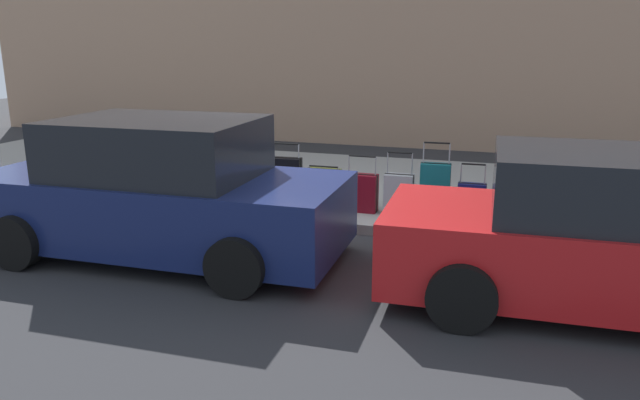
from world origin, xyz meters
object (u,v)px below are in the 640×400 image
suitcase_silver_4 (399,194)px  suitcase_maroon_5 (362,193)px  suitcase_teal_3 (435,191)px  parked_car_red_0 (612,238)px  suitcase_olive_6 (324,189)px  suitcase_black_7 (285,182)px  parked_car_navy_1 (161,193)px  suitcase_navy_2 (471,201)px  suitcase_red_1 (508,204)px  bollard_post (153,171)px  suitcase_red_8 (252,183)px  suitcase_black_0 (544,208)px  fire_hydrant (198,171)px

suitcase_silver_4 → suitcase_maroon_5: 0.54m
suitcase_teal_3 → parked_car_red_0: bearing=132.3°
suitcase_teal_3 → suitcase_olive_6: suitcase_teal_3 is taller
suitcase_black_7 → parked_car_navy_1: bearing=70.4°
suitcase_navy_2 → parked_car_red_0: size_ratio=0.18×
suitcase_red_1 → parked_car_navy_1: 4.57m
suitcase_olive_6 → bollard_post: bollard_post is taller
suitcase_navy_2 → suitcase_black_7: size_ratio=0.83×
suitcase_red_1 → suitcase_navy_2: 0.49m
suitcase_red_1 → suitcase_silver_4: size_ratio=0.84×
suitcase_black_7 → suitcase_teal_3: bearing=-179.2°
suitcase_navy_2 → parked_car_red_0: (-1.47, 2.23, 0.33)m
suitcase_red_8 → bollard_post: (1.63, 0.23, 0.12)m
suitcase_olive_6 → parked_car_navy_1: size_ratio=0.14×
parked_car_navy_1 → bollard_post: bearing=-54.2°
suitcase_teal_3 → suitcase_black_7: size_ratio=1.13×
suitcase_black_0 → fire_hydrant: (5.17, -0.03, 0.15)m
suitcase_black_0 → suitcase_teal_3: size_ratio=0.78×
suitcase_black_0 → suitcase_teal_3: 1.46m
suitcase_red_8 → parked_car_navy_1: parked_car_navy_1 is taller
suitcase_silver_4 → parked_car_red_0: bearing=138.3°
suitcase_maroon_5 → suitcase_olive_6: 0.58m
suitcase_red_1 → suitcase_red_8: 3.81m
suitcase_silver_4 → bollard_post: size_ratio=1.12×
suitcase_maroon_5 → parked_car_navy_1: size_ratio=0.19×
suitcase_navy_2 → suitcase_teal_3: (0.50, 0.06, 0.13)m
suitcase_navy_2 → bollard_post: size_ratio=0.99×
suitcase_red_1 → bollard_post: size_ratio=0.94×
suitcase_red_1 → bollard_post: (5.44, 0.19, 0.13)m
suitcase_navy_2 → fire_hydrant: bearing=0.9°
suitcase_red_1 → suitcase_black_7: suitcase_black_7 is taller
suitcase_maroon_5 → bollard_post: suitcase_maroon_5 is taller
suitcase_navy_2 → suitcase_black_7: bearing=2.0°
suitcase_teal_3 → parked_car_navy_1: (2.99, 2.17, 0.25)m
suitcase_red_1 → suitcase_silver_4: (1.50, -0.01, 0.02)m
suitcase_black_0 → suitcase_navy_2: bearing=-5.5°
suitcase_red_8 → fire_hydrant: size_ratio=0.99×
bollard_post → parked_car_red_0: parked_car_red_0 is taller
suitcase_black_0 → suitcase_silver_4: size_ratio=0.93×
parked_car_red_0 → suitcase_red_8: bearing=-25.1°
suitcase_silver_4 → fire_hydrant: size_ratio=1.11×
bollard_post → parked_car_navy_1: parked_car_navy_1 is taller
suitcase_olive_6 → suitcase_black_7: (0.60, 0.03, 0.07)m
suitcase_black_0 → suitcase_red_1: bearing=-8.4°
suitcase_black_0 → fire_hydrant: bearing=-0.3°
suitcase_black_0 → bollard_post: bearing=1.2°
suitcase_black_7 → fire_hydrant: 1.49m
suitcase_silver_4 → suitcase_maroon_5: size_ratio=1.09×
suitcase_black_0 → suitcase_navy_2: size_ratio=1.05×
suitcase_maroon_5 → bollard_post: bearing=2.7°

